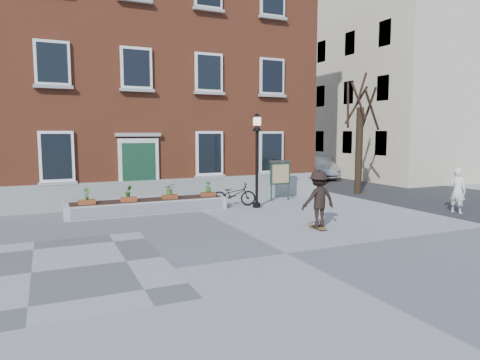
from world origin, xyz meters
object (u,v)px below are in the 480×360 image
parked_car (319,167)px  skateboarder (318,199)px  bicycle (234,194)px  lamp_post (257,147)px  notice_board (280,173)px  bystander (457,191)px

parked_car → skateboarder: 15.85m
bicycle → lamp_post: lamp_post is taller
bicycle → parked_car: bearing=-36.9°
skateboarder → notice_board: bearing=72.2°
bicycle → notice_board: size_ratio=1.02×
bicycle → bystander: size_ratio=1.07×
skateboarder → parked_car: bearing=55.0°
parked_car → bystander: (-2.54, -12.89, 0.13)m
bicycle → skateboarder: skateboarder is taller
lamp_post → notice_board: bearing=33.7°
bicycle → notice_board: bearing=-64.8°
lamp_post → notice_board: size_ratio=2.10×
parked_car → lamp_post: (-9.09, -8.51, 1.78)m
parked_car → lamp_post: bearing=-117.3°
notice_board → bystander: bearing=-49.7°
notice_board → skateboarder: size_ratio=0.98×
skateboarder → bystander: bearing=0.8°
parked_car → skateboarder: (-9.09, -12.98, 0.23)m
parked_car → bystander: bystander is taller
parked_car → notice_board: (-7.28, -7.30, 0.51)m
bicycle → bystander: bystander is taller
parked_car → lamp_post: lamp_post is taller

